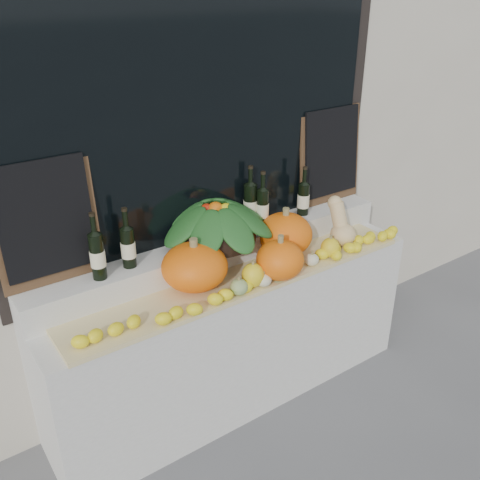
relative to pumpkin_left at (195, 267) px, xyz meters
name	(u,v)px	position (x,y,z in m)	size (l,w,h in m)	color
storefront_facade	(158,7)	(0.27, 0.77, 1.22)	(7.00, 0.94, 4.50)	beige
display_sill	(233,335)	(0.27, 0.05, -0.59)	(2.30, 0.55, 0.88)	silver
rear_tier	(218,250)	(0.27, 0.20, -0.07)	(2.30, 0.25, 0.16)	silver
straw_bedding	(245,280)	(0.27, -0.08, -0.14)	(2.10, 0.32, 0.03)	tan
pumpkin_left	(195,267)	(0.00, 0.00, 0.00)	(0.35, 0.35, 0.25)	orange
pumpkin_right	(285,234)	(0.64, 0.03, 0.00)	(0.32, 0.32, 0.25)	orange
pumpkin_center	(280,260)	(0.43, -0.18, -0.01)	(0.26, 0.26, 0.22)	orange
butternut_squash	(341,226)	(1.00, -0.07, 0.00)	(0.16, 0.21, 0.30)	#E5C186
decorative_gourds	(280,268)	(0.44, -0.18, -0.07)	(0.79, 0.15, 0.16)	#31691F
lemon_heap	(257,282)	(0.27, -0.19, -0.09)	(2.20, 0.16, 0.06)	yellow
produce_bowl	(216,221)	(0.25, 0.18, 0.13)	(0.70, 0.70, 0.25)	black
wine_bottle_far_left	(97,256)	(-0.46, 0.16, 0.14)	(0.08, 0.08, 0.36)	black
wine_bottle_near_left	(128,247)	(-0.28, 0.18, 0.12)	(0.08, 0.08, 0.33)	black
wine_bottle_tall	(250,205)	(0.53, 0.23, 0.15)	(0.08, 0.08, 0.38)	black
wine_bottle_near_right	(262,208)	(0.58, 0.18, 0.14)	(0.08, 0.08, 0.35)	black
wine_bottle_far_right	(303,199)	(0.91, 0.18, 0.12)	(0.08, 0.08, 0.31)	black
chalkboard_left	(46,221)	(-0.65, 0.26, 0.33)	(0.50, 0.08, 0.62)	#4C331E
chalkboard_right	(331,154)	(1.19, 0.26, 0.33)	(0.50, 0.08, 0.62)	#4C331E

